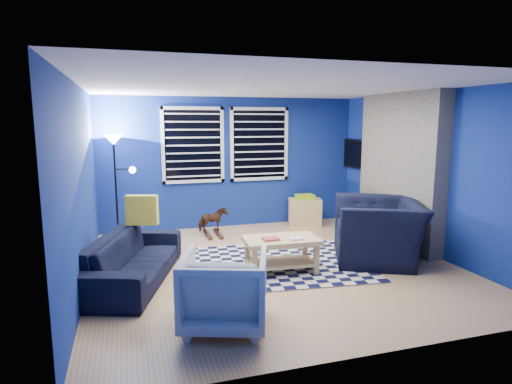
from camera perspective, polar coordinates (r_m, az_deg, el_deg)
floor at (r=6.22m, az=2.39°, el=-9.76°), size 5.00×5.00×0.00m
ceiling at (r=5.89m, az=2.56°, el=13.87°), size 5.00×5.00×0.00m
wall_back at (r=8.31m, az=-3.24°, el=3.92°), size 5.00×0.00×5.00m
wall_left at (r=5.63m, az=-22.33°, el=0.63°), size 0.00×5.00×5.00m
wall_right at (r=7.15m, az=21.77°, el=2.38°), size 0.00×5.00×5.00m
fireplace at (r=7.47m, az=18.51°, el=2.42°), size 0.65×2.00×2.50m
window_left at (r=8.11m, az=-8.38°, el=6.18°), size 1.17×0.06×1.42m
window_right at (r=8.40m, az=0.48°, el=6.39°), size 1.17×0.06×1.42m
tv at (r=8.75m, az=13.38°, el=4.95°), size 0.07×1.00×0.58m
rug at (r=6.28m, az=2.89°, el=-9.49°), size 2.69×2.24×0.02m
sofa at (r=5.77m, az=-16.05°, el=-8.49°), size 2.23×1.43×0.61m
armchair_big at (r=6.60m, az=15.97°, el=-4.95°), size 1.74×1.65×0.89m
armchair_bent at (r=4.37m, az=-4.21°, el=-12.88°), size 1.05×1.07×0.77m
rocking_horse at (r=7.72m, az=-5.78°, el=-3.76°), size 0.38×0.57×0.44m
coffee_table at (r=5.87m, az=3.38°, el=-7.40°), size 1.03×0.63×0.50m
cabinet at (r=8.55m, az=6.52°, el=-2.60°), size 0.73×0.59×0.62m
floor_lamp at (r=7.66m, az=-18.24°, el=4.80°), size 0.49×0.30×1.82m
throw_pillow at (r=6.18m, az=-14.96°, el=-2.34°), size 0.46×0.25×0.42m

